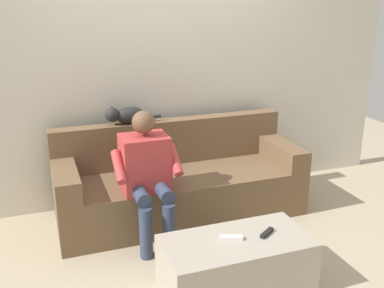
# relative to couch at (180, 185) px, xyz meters

# --- Properties ---
(ground_plane) EXTENTS (8.00, 8.00, 0.00)m
(ground_plane) POSITION_rel_couch_xyz_m (0.00, 0.72, -0.28)
(ground_plane) COLOR tan
(back_wall) EXTENTS (4.77, 0.06, 2.58)m
(back_wall) POSITION_rel_couch_xyz_m (0.00, -0.48, 1.00)
(back_wall) COLOR beige
(back_wall) RESTS_ON ground
(couch) EXTENTS (2.17, 0.75, 0.82)m
(couch) POSITION_rel_couch_xyz_m (0.00, 0.00, 0.00)
(couch) COLOR brown
(couch) RESTS_ON ground
(coffee_table) EXTENTS (0.98, 0.50, 0.38)m
(coffee_table) POSITION_rel_couch_xyz_m (0.00, 1.19, -0.09)
(coffee_table) COLOR #A89E8E
(coffee_table) RESTS_ON ground
(person_solo_seated) EXTENTS (0.52, 0.53, 1.07)m
(person_solo_seated) POSITION_rel_couch_xyz_m (0.38, 0.33, 0.32)
(person_solo_seated) COLOR #B23838
(person_solo_seated) RESTS_ON ground
(cat_on_backrest) EXTENTS (0.50, 0.14, 0.16)m
(cat_on_backrest) POSITION_rel_couch_xyz_m (0.41, -0.26, 0.62)
(cat_on_backrest) COLOR black
(cat_on_backrest) RESTS_ON couch
(remote_black) EXTENTS (0.13, 0.10, 0.02)m
(remote_black) POSITION_rel_couch_xyz_m (-0.22, 1.20, 0.11)
(remote_black) COLOR black
(remote_black) RESTS_ON coffee_table
(remote_white) EXTENTS (0.15, 0.09, 0.02)m
(remote_white) POSITION_rel_couch_xyz_m (0.03, 1.18, 0.11)
(remote_white) COLOR white
(remote_white) RESTS_ON coffee_table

